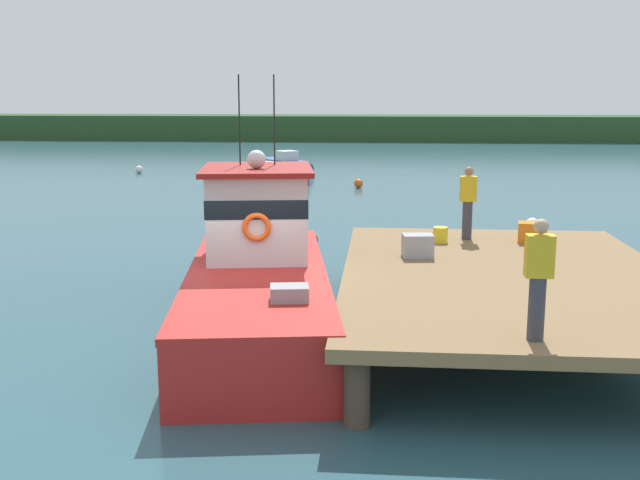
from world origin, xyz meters
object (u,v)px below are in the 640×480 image
object	(u,v)px
bait_bucket	(440,235)
deckhand_further_back	(538,277)
moored_boat_far_right	(266,179)
mooring_buoy_channel_marker	(311,240)
mooring_buoy_spare_mooring	(359,183)
mooring_buoy_outer	(139,169)
mooring_buoy_inshore	(532,225)
deckhand_by_the_boat	(468,201)
main_fishing_boat	(258,273)
crate_stack_mid_dock	(418,246)
crate_stack_near_edge	(532,233)
moored_boat_outer_mooring	(284,165)

from	to	relation	value
bait_bucket	deckhand_further_back	xyz separation A→B (m)	(0.77, -6.65, 0.69)
moored_boat_far_right	mooring_buoy_channel_marker	xyz separation A→B (m)	(3.46, -13.74, -0.23)
bait_bucket	mooring_buoy_spare_mooring	size ratio (longest dim) A/B	0.78
bait_bucket	mooring_buoy_outer	bearing A→B (deg)	121.01
deckhand_further_back	mooring_buoy_inshore	xyz separation A→B (m)	(2.81, 14.72, -1.82)
deckhand_by_the_boat	mooring_buoy_inshore	bearing A→B (deg)	68.81
mooring_buoy_inshore	moored_boat_far_right	bearing A→B (deg)	134.14
main_fishing_boat	mooring_buoy_channel_marker	world-z (taller)	main_fishing_boat
deckhand_further_back	moored_boat_far_right	distance (m)	26.60
main_fishing_boat	crate_stack_mid_dock	world-z (taller)	main_fishing_boat
crate_stack_near_edge	mooring_buoy_outer	distance (m)	30.49
crate_stack_near_edge	mooring_buoy_spare_mooring	xyz separation A→B (m)	(-4.47, 19.29, -1.20)
crate_stack_mid_dock	deckhand_by_the_boat	world-z (taller)	deckhand_by_the_boat
mooring_buoy_outer	mooring_buoy_inshore	distance (m)	25.48
bait_bucket	mooring_buoy_channel_marker	distance (m)	6.17
bait_bucket	mooring_buoy_spare_mooring	world-z (taller)	bait_bucket
mooring_buoy_spare_mooring	mooring_buoy_inshore	bearing A→B (deg)	-62.05
deckhand_by_the_boat	moored_boat_far_right	size ratio (longest dim) A/B	0.33
crate_stack_mid_dock	mooring_buoy_channel_marker	distance (m)	7.28
deckhand_further_back	mooring_buoy_inshore	distance (m)	15.09
crate_stack_mid_dock	moored_boat_outer_mooring	distance (m)	28.90
moored_boat_far_right	crate_stack_mid_dock	bearing A→B (deg)	-72.89
deckhand_by_the_boat	mooring_buoy_outer	distance (m)	29.52
crate_stack_near_edge	crate_stack_mid_dock	world-z (taller)	crate_stack_mid_dock
mooring_buoy_channel_marker	mooring_buoy_inshore	bearing A→B (deg)	23.53
main_fishing_boat	moored_boat_far_right	xyz separation A→B (m)	(-3.17, 21.21, -0.55)
deckhand_by_the_boat	mooring_buoy_outer	xyz separation A→B (m)	(-15.82, 24.85, -1.84)
deckhand_further_back	mooring_buoy_outer	xyz separation A→B (m)	(-15.97, 31.94, -1.84)
deckhand_by_the_boat	crate_stack_near_edge	bearing A→B (deg)	-11.54
main_fishing_boat	moored_boat_far_right	distance (m)	21.46
crate_stack_mid_dock	mooring_buoy_spare_mooring	size ratio (longest dim) A/B	1.37
main_fishing_boat	mooring_buoy_spare_mooring	world-z (taller)	main_fishing_boat
crate_stack_near_edge	deckhand_further_back	xyz separation A→B (m)	(-1.24, -6.81, 0.64)
main_fishing_boat	moored_boat_far_right	bearing A→B (deg)	98.49
mooring_buoy_outer	moored_boat_outer_mooring	bearing A→B (deg)	9.04
deckhand_further_back	moored_boat_outer_mooring	size ratio (longest dim) A/B	0.36
bait_bucket	crate_stack_near_edge	bearing A→B (deg)	4.52
deckhand_by_the_boat	mooring_buoy_channel_marker	world-z (taller)	deckhand_by_the_boat
mooring_buoy_outer	mooring_buoy_channel_marker	distance (m)	23.45
bait_bucket	mooring_buoy_outer	xyz separation A→B (m)	(-15.21, 25.29, -1.15)
main_fishing_boat	crate_stack_near_edge	xyz separation A→B (m)	(5.67, 2.58, 0.42)
crate_stack_mid_dock	mooring_buoy_spare_mooring	world-z (taller)	crate_stack_mid_dock
moored_boat_far_right	mooring_buoy_spare_mooring	bearing A→B (deg)	8.62
main_fishing_boat	mooring_buoy_outer	world-z (taller)	main_fishing_boat
moored_boat_outer_mooring	mooring_buoy_spare_mooring	world-z (taller)	moored_boat_outer_mooring
crate_stack_mid_dock	mooring_buoy_outer	xyz separation A→B (m)	(-14.64, 26.85, -1.21)
moored_boat_far_right	mooring_buoy_spare_mooring	distance (m)	4.42
mooring_buoy_outer	mooring_buoy_inshore	world-z (taller)	mooring_buoy_inshore
deckhand_further_back	mooring_buoy_spare_mooring	size ratio (longest dim) A/B	3.72
moored_boat_outer_mooring	deckhand_further_back	bearing A→B (deg)	-76.81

